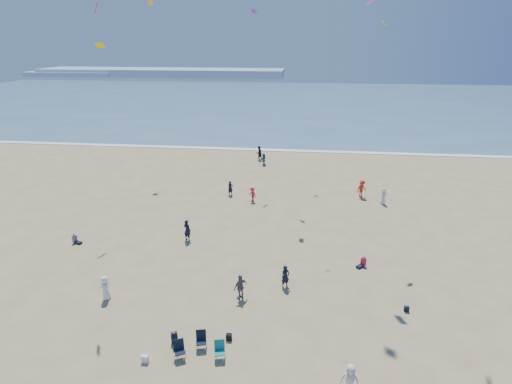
# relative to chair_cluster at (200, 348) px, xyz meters

# --- Properties ---
(ocean) EXTENTS (220.00, 100.00, 0.06)m
(ocean) POSITION_rel_chair_cluster_xyz_m (0.37, 91.07, -0.47)
(ocean) COLOR #476B84
(ocean) RESTS_ON ground
(surf_line) EXTENTS (220.00, 1.20, 0.08)m
(surf_line) POSITION_rel_chair_cluster_xyz_m (0.37, 41.07, -0.46)
(surf_line) COLOR white
(surf_line) RESTS_ON ground
(headland_far) EXTENTS (110.00, 20.00, 3.20)m
(headland_far) POSITION_rel_chair_cluster_xyz_m (-59.63, 166.07, 1.10)
(headland_far) COLOR #7A8EA8
(headland_far) RESTS_ON ground
(headland_near) EXTENTS (40.00, 14.00, 2.00)m
(headland_near) POSITION_rel_chair_cluster_xyz_m (-99.63, 161.07, 0.50)
(headland_near) COLOR #7A8EA8
(headland_near) RESTS_ON ground
(standing_flyers) EXTENTS (20.41, 43.91, 1.92)m
(standing_flyers) POSITION_rel_chair_cluster_xyz_m (3.35, 16.76, 0.35)
(standing_flyers) COLOR red
(standing_flyers) RESTS_ON ground
(seated_group) EXTENTS (23.23, 23.59, 0.84)m
(seated_group) POSITION_rel_chair_cluster_xyz_m (0.75, 0.41, -0.08)
(seated_group) COLOR silver
(seated_group) RESTS_ON ground
(chair_cluster) EXTENTS (2.76, 1.56, 1.00)m
(chair_cluster) POSITION_rel_chair_cluster_xyz_m (0.00, 0.00, 0.00)
(chair_cluster) COLOR black
(chair_cluster) RESTS_ON ground
(white_tote) EXTENTS (0.35, 0.20, 0.40)m
(white_tote) POSITION_rel_chair_cluster_xyz_m (-2.64, -0.75, -0.30)
(white_tote) COLOR white
(white_tote) RESTS_ON ground
(black_backpack) EXTENTS (0.30, 0.22, 0.38)m
(black_backpack) POSITION_rel_chair_cluster_xyz_m (1.23, 1.29, -0.31)
(black_backpack) COLOR black
(black_backpack) RESTS_ON ground
(navy_bag) EXTENTS (0.28, 0.18, 0.34)m
(navy_bag) POSITION_rel_chair_cluster_xyz_m (11.25, 4.90, -0.33)
(navy_bag) COLOR black
(navy_bag) RESTS_ON ground
(kites_aloft) EXTENTS (41.30, 46.73, 28.38)m
(kites_aloft) POSITION_rel_chair_cluster_xyz_m (10.45, 9.35, 14.18)
(kites_aloft) COLOR pink
(kites_aloft) RESTS_ON ground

